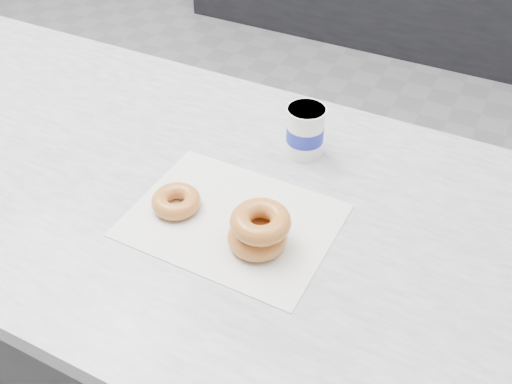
# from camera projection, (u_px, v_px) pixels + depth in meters

# --- Properties ---
(ground) EXTENTS (5.00, 5.00, 0.00)m
(ground) POSITION_uv_depth(u_px,v_px,m) (222.00, 251.00, 2.13)
(ground) COLOR gray
(ground) RESTS_ON ground
(counter) EXTENTS (3.06, 0.76, 0.90)m
(counter) POSITION_uv_depth(u_px,v_px,m) (97.00, 285.00, 1.43)
(counter) COLOR #333335
(counter) RESTS_ON ground
(wax_paper) EXTENTS (0.34, 0.26, 0.00)m
(wax_paper) POSITION_uv_depth(u_px,v_px,m) (232.00, 220.00, 0.96)
(wax_paper) COLOR silver
(wax_paper) RESTS_ON counter
(donut_single) EXTENTS (0.10, 0.10, 0.03)m
(donut_single) POSITION_uv_depth(u_px,v_px,m) (176.00, 201.00, 0.98)
(donut_single) COLOR orange
(donut_single) RESTS_ON wax_paper
(donut_stack) EXTENTS (0.14, 0.14, 0.07)m
(donut_stack) POSITION_uv_depth(u_px,v_px,m) (259.00, 230.00, 0.90)
(donut_stack) COLOR orange
(donut_stack) RESTS_ON wax_paper
(coffee_cup) EXTENTS (0.09, 0.09, 0.10)m
(coffee_cup) POSITION_uv_depth(u_px,v_px,m) (305.00, 131.00, 1.07)
(coffee_cup) COLOR white
(coffee_cup) RESTS_ON counter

